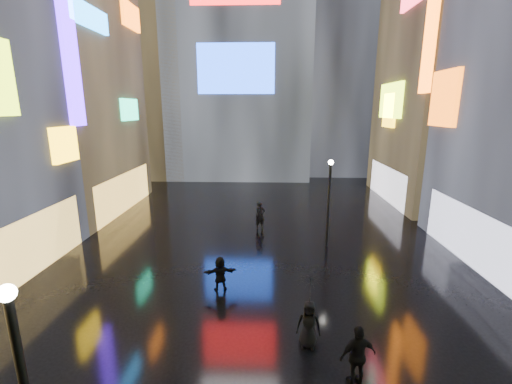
{
  "coord_description": "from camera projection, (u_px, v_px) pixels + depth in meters",
  "views": [
    {
      "loc": [
        0.45,
        -0.27,
        8.0
      ],
      "look_at": [
        0.0,
        12.0,
        5.0
      ],
      "focal_mm": 24.0,
      "sensor_mm": 36.0,
      "label": 1
    }
  ],
  "objects": [
    {
      "name": "ground",
      "position": [
        261.0,
        239.0,
        21.59
      ],
      "size": [
        140.0,
        140.0,
        0.0
      ],
      "primitive_type": "plane",
      "color": "black",
      "rests_on": "ground"
    },
    {
      "name": "building_left_far",
      "position": [
        48.0,
        67.0,
        25.38
      ],
      "size": [
        10.28,
        12.0,
        22.0
      ],
      "color": "black",
      "rests_on": "ground"
    },
    {
      "name": "building_right_far",
      "position": [
        463.0,
        32.0,
        27.4
      ],
      "size": [
        10.28,
        12.0,
        28.0
      ],
      "color": "black",
      "rests_on": "ground"
    },
    {
      "name": "tower_flank_right",
      "position": [
        338.0,
        34.0,
        42.47
      ],
      "size": [
        12.0,
        12.0,
        34.0
      ],
      "primitive_type": "cube",
      "color": "black",
      "rests_on": "ground"
    },
    {
      "name": "tower_flank_left",
      "position": [
        147.0,
        65.0,
        40.36
      ],
      "size": [
        10.0,
        10.0,
        26.0
      ],
      "primitive_type": "cube",
      "color": "black",
      "rests_on": "ground"
    },
    {
      "name": "lamp_far",
      "position": [
        329.0,
        198.0,
        19.75
      ],
      "size": [
        0.3,
        0.3,
        5.2
      ],
      "color": "black",
      "rests_on": "ground"
    },
    {
      "name": "pedestrian_3",
      "position": [
        358.0,
        356.0,
        10.01
      ],
      "size": [
        1.21,
        0.75,
        1.92
      ],
      "primitive_type": "imported",
      "rotation": [
        0.0,
        0.0,
        3.41
      ],
      "color": "black",
      "rests_on": "ground"
    },
    {
      "name": "pedestrian_4",
      "position": [
        309.0,
        324.0,
        11.63
      ],
      "size": [
        0.9,
        0.65,
        1.7
      ],
      "primitive_type": "imported",
      "rotation": [
        0.0,
        0.0,
        -0.14
      ],
      "color": "black",
      "rests_on": "ground"
    },
    {
      "name": "pedestrian_5",
      "position": [
        220.0,
        274.0,
        15.31
      ],
      "size": [
        1.55,
        0.79,
        1.6
      ],
      "primitive_type": "imported",
      "rotation": [
        0.0,
        0.0,
        3.37
      ],
      "color": "black",
      "rests_on": "ground"
    },
    {
      "name": "pedestrian_6",
      "position": [
        260.0,
        216.0,
        23.1
      ],
      "size": [
        0.81,
        0.68,
        1.9
      ],
      "primitive_type": "imported",
      "rotation": [
        0.0,
        0.0,
        0.37
      ],
      "color": "black",
      "rests_on": "ground"
    },
    {
      "name": "umbrella_2",
      "position": [
        310.0,
        290.0,
        11.32
      ],
      "size": [
        1.3,
        1.31,
        0.9
      ],
      "primitive_type": "imported",
      "rotation": [
        0.0,
        0.0,
        5.89
      ],
      "color": "black",
      "rests_on": "pedestrian_4"
    }
  ]
}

